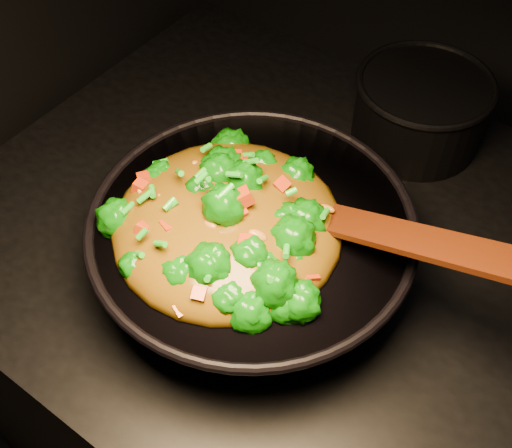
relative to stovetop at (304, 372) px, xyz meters
The scene contains 5 objects.
stovetop is the anchor object (origin of this frame).
wok 0.53m from the stovetop, 116.32° to the right, with size 0.45×0.45×0.13m, color black, non-canonical shape.
stir_fry 0.65m from the stovetop, 117.92° to the right, with size 0.32×0.32×0.11m, color #0E6407, non-canonical shape.
spatula 0.65m from the stovetop, 27.29° to the right, with size 0.35×0.05×0.01m, color #361108.
back_pot 0.60m from the stovetop, 89.14° to the left, with size 0.23×0.23×0.13m, color black.
Camera 1 is at (0.29, -0.57, 1.72)m, focal length 45.00 mm.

